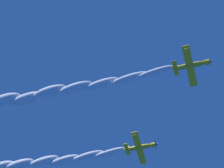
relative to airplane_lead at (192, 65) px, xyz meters
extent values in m
ellipsoid|color=gold|center=(0.06, -0.22, 0.02)|extent=(2.67, 6.21, 1.65)
cylinder|color=yellow|center=(-0.69, 2.48, -0.26)|extent=(1.30, 1.11, 1.18)
cone|color=white|center=(-0.85, 3.05, -0.32)|extent=(0.68, 0.77, 0.58)
cylinder|color=#3F3F47|center=(-0.81, 2.92, -0.31)|extent=(2.40, 0.71, 2.43)
cube|color=yellow|center=(0.09, -0.42, -0.12)|extent=(7.76, 3.32, 1.45)
ellipsoid|color=gold|center=(-3.55, -1.38, 0.47)|extent=(0.46, 0.87, 0.33)
ellipsoid|color=gold|center=(3.74, 0.54, -0.70)|extent=(0.46, 0.87, 0.33)
cube|color=yellow|center=(0.78, -2.79, 0.33)|extent=(2.87, 1.54, 0.60)
cube|color=gold|center=(0.86, -2.79, 0.79)|extent=(0.54, 1.07, 1.12)
ellipsoid|color=#1E232D|center=(0.03, 0.10, 0.36)|extent=(1.07, 1.54, 0.82)
ellipsoid|color=gold|center=(-11.86, -17.12, 0.43)|extent=(2.69, 6.19, 1.45)
cylinder|color=yellow|center=(-12.61, -14.42, 0.24)|extent=(1.28, 1.09, 1.14)
cone|color=white|center=(-12.78, -13.84, 0.20)|extent=(0.67, 0.76, 0.56)
cylinder|color=#3F3F47|center=(-12.74, -13.97, 0.21)|extent=(2.34, 0.66, 2.38)
cube|color=yellow|center=(-11.83, -17.31, 0.29)|extent=(7.79, 3.32, 1.21)
ellipsoid|color=gold|center=(-15.48, -18.30, 0.78)|extent=(0.46, 0.87, 0.30)
ellipsoid|color=gold|center=(-8.17, -16.33, -0.19)|extent=(0.46, 0.87, 0.30)
cube|color=yellow|center=(-11.14, -19.70, 0.66)|extent=(2.89, 1.55, 0.50)
cube|color=gold|center=(-11.07, -19.71, 1.12)|extent=(0.51, 1.04, 1.09)
ellipsoid|color=#1E232D|center=(-11.90, -16.82, 0.79)|extent=(1.06, 1.53, 0.76)
ellipsoid|color=white|center=(1.82, -5.89, 0.55)|extent=(2.93, 6.77, 1.80)
ellipsoid|color=white|center=(2.94, -10.69, 0.94)|extent=(3.17, 6.85, 2.05)
ellipsoid|color=white|center=(4.19, -15.97, 1.63)|extent=(3.41, 6.94, 2.29)
ellipsoid|color=white|center=(5.87, -20.85, 1.98)|extent=(3.65, 7.03, 2.53)
ellipsoid|color=white|center=(7.41, -25.83, 2.65)|extent=(3.89, 7.12, 2.77)
ellipsoid|color=white|center=(8.22, -30.63, 2.89)|extent=(4.13, 7.20, 3.01)
ellipsoid|color=white|center=(9.95, -35.02, 3.56)|extent=(4.37, 7.29, 3.26)
ellipsoid|color=white|center=(-10.31, -23.19, 1.04)|extent=(2.93, 6.77, 1.80)
ellipsoid|color=white|center=(-9.05, -27.80, 1.49)|extent=(3.17, 6.85, 2.05)
ellipsoid|color=white|center=(-7.70, -33.05, 1.83)|extent=(3.41, 6.94, 2.29)
ellipsoid|color=white|center=(-6.16, -37.38, 2.51)|extent=(3.65, 7.03, 2.53)
ellipsoid|color=white|center=(-4.43, -42.80, 2.89)|extent=(3.89, 7.12, 2.77)
ellipsoid|color=white|center=(-3.19, -47.08, 3.36)|extent=(4.13, 7.20, 3.01)
camera|label=1|loc=(33.77, 4.25, -57.99)|focal=60.21mm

